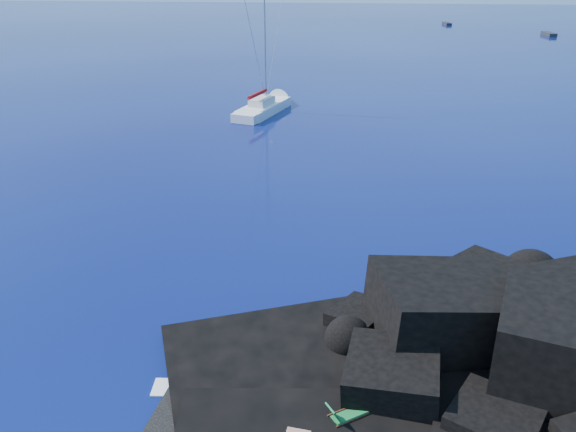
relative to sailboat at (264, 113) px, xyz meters
name	(u,v)px	position (x,y,z in m)	size (l,w,h in m)	color
headland	(543,411)	(15.10, -38.80, 0.00)	(24.00, 24.00, 3.60)	black
surf_foam	(307,356)	(7.10, -36.80, 0.00)	(10.00, 8.00, 0.06)	white
sailboat	(264,113)	(0.00, 0.00, 0.00)	(2.55, 12.14, 12.73)	white
deck_chair	(351,409)	(8.72, -40.28, 0.84)	(1.43, 0.63, 0.98)	#186C32
distant_boat_a	(447,25)	(30.24, 86.81, 0.00)	(1.25, 4.03, 0.54)	black
distant_boat_b	(549,36)	(47.34, 67.68, 0.00)	(1.48, 4.77, 0.64)	black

